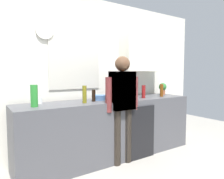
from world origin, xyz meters
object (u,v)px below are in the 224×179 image
Objects in this scene: bottle_amber_beer at (162,90)px; bottle_olive_oil at (84,94)px; coffee_maker at (125,90)px; dish_soap at (132,93)px; bottle_dark_sauce at (94,95)px; mixing_bowl at (99,97)px; person_at_sink at (122,101)px; cup_white_mug at (39,100)px; bottle_red_vinegar at (144,92)px; bottle_clear_soda at (34,96)px; person_guest at (122,101)px; potted_plant at (163,88)px.

bottle_olive_oil is at bearing 179.03° from bottle_amber_beer.
coffee_maker is 1.83× the size of dish_soap.
bottle_amber_beer is 1.28× the size of bottle_dark_sauce.
bottle_amber_beer is 0.54m from dish_soap.
bottle_olive_oil is at bearing -150.81° from mixing_bowl.
coffee_maker is at bearing 41.87° from person_at_sink.
dish_soap is at bearing 33.29° from person_at_sink.
cup_white_mug is (-0.74, 0.20, -0.04)m from bottle_dark_sauce.
cup_white_mug is at bearing 165.04° from bottle_dark_sauce.
mixing_bowl is (0.34, 0.19, -0.09)m from bottle_olive_oil.
bottle_olive_oil is 0.63m from cup_white_mug.
coffee_maker is 1.50× the size of bottle_red_vinegar.
bottle_clear_soda reaches higher than bottle_olive_oil.
person_at_sink is at bearing -140.51° from dish_soap.
person_guest is (1.07, -0.49, -0.03)m from cup_white_mug.
bottle_red_vinegar is (0.26, -0.17, -0.04)m from coffee_maker.
bottle_olive_oil is 1.11m from bottle_red_vinegar.
bottle_amber_beer is at bearing -0.97° from bottle_olive_oil.
bottle_olive_oil is 0.16× the size of person_guest.
bottle_red_vinegar reaches higher than mixing_bowl.
coffee_maker is 0.24m from dish_soap.
person_at_sink is (-1.31, -0.43, -0.11)m from potted_plant.
potted_plant is (0.31, 0.26, 0.02)m from bottle_amber_beer.
person_guest is at bearing -170.19° from bottle_amber_beer.
cup_white_mug is at bearing 178.51° from dish_soap.
person_guest is (-0.33, -0.37, -0.13)m from coffee_maker.
bottle_dark_sauce is 0.82× the size of bottle_red_vinegar.
bottle_olive_oil is (-0.85, -0.17, -0.02)m from coffee_maker.
bottle_red_vinegar is at bearing 12.06° from person_at_sink.
dish_soap is at bearing 10.31° from bottle_dark_sauce.
bottle_red_vinegar is at bearing -0.27° from bottle_olive_oil.
bottle_olive_oil is 1.09× the size of potted_plant.
bottle_clear_soda is 1.22× the size of potted_plant.
bottle_dark_sauce is 0.78× the size of potted_plant.
bottle_clear_soda is at bearing -176.89° from bottle_dark_sauce.
mixing_bowl is 0.14× the size of person_at_sink.
potted_plant is at bearing 18.23° from bottle_red_vinegar.
potted_plant reaches higher than mixing_bowl.
potted_plant is at bearing 3.80° from coffee_maker.
person_at_sink is at bearing -161.74° from bottle_red_vinegar.
coffee_maker is at bearing -176.20° from potted_plant.
bottle_red_vinegar is 0.63m from person_guest.
potted_plant reaches higher than cup_white_mug.
bottle_amber_beer is at bearing -8.59° from cup_white_mug.
person_guest is at bearing -161.76° from potted_plant.
cup_white_mug is at bearing -28.24° from person_guest.
bottle_clear_soda is (-0.67, 0.04, 0.01)m from bottle_olive_oil.
bottle_amber_beer is at bearing -4.91° from bottle_dark_sauce.
cup_white_mug is 0.41× the size of potted_plant.
mixing_bowl is (1.01, 0.15, -0.10)m from bottle_clear_soda.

